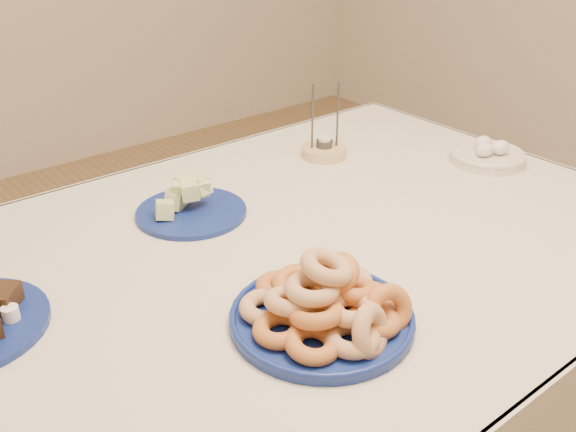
# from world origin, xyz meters

# --- Properties ---
(dining_table) EXTENTS (1.71, 1.11, 0.75)m
(dining_table) POSITION_xyz_m (0.00, 0.00, 0.64)
(dining_table) COLOR brown
(dining_table) RESTS_ON ground
(donut_platter) EXTENTS (0.36, 0.36, 0.14)m
(donut_platter) POSITION_xyz_m (-0.08, -0.24, 0.78)
(donut_platter) COLOR navy
(donut_platter) RESTS_ON dining_table
(melon_plate) EXTENTS (0.25, 0.25, 0.08)m
(melon_plate) POSITION_xyz_m (-0.04, 0.25, 0.77)
(melon_plate) COLOR navy
(melon_plate) RESTS_ON dining_table
(candle_holder) EXTENTS (0.16, 0.16, 0.20)m
(candle_holder) POSITION_xyz_m (0.41, 0.31, 0.77)
(candle_holder) COLOR tan
(candle_holder) RESTS_ON dining_table
(egg_bowl) EXTENTS (0.22, 0.22, 0.06)m
(egg_bowl) POSITION_xyz_m (0.71, 0.01, 0.77)
(egg_bowl) COLOR beige
(egg_bowl) RESTS_ON dining_table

